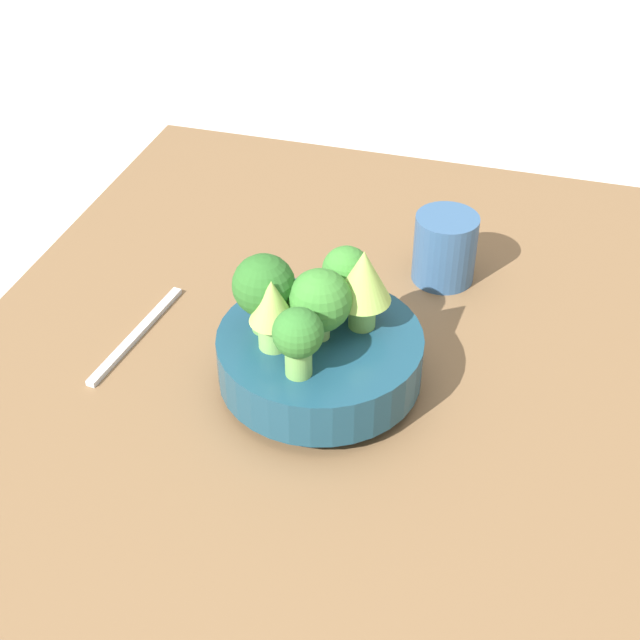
# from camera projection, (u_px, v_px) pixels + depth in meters

# --- Properties ---
(ground_plane) EXTENTS (6.00, 6.00, 0.00)m
(ground_plane) POSITION_uv_depth(u_px,v_px,m) (332.00, 448.00, 0.89)
(ground_plane) COLOR silver
(table) EXTENTS (1.08, 0.82, 0.05)m
(table) POSITION_uv_depth(u_px,v_px,m) (332.00, 431.00, 0.88)
(table) COLOR brown
(table) RESTS_ON ground_plane
(bowl) EXTENTS (0.20, 0.20, 0.06)m
(bowl) POSITION_uv_depth(u_px,v_px,m) (320.00, 357.00, 0.87)
(bowl) COLOR navy
(bowl) RESTS_ON table
(broccoli_floret_front) EXTENTS (0.06, 0.06, 0.08)m
(broccoli_floret_front) POSITION_uv_depth(u_px,v_px,m) (264.00, 288.00, 0.84)
(broccoli_floret_front) COLOR #609347
(broccoli_floret_front) RESTS_ON bowl
(broccoli_floret_center) EXTENTS (0.06, 0.06, 0.07)m
(broccoli_floret_center) POSITION_uv_depth(u_px,v_px,m) (320.00, 301.00, 0.83)
(broccoli_floret_center) COLOR #7AB256
(broccoli_floret_center) RESTS_ON bowl
(romanesco_piece_near) EXTENTS (0.04, 0.04, 0.08)m
(romanesco_piece_near) POSITION_uv_depth(u_px,v_px,m) (272.00, 308.00, 0.82)
(romanesco_piece_near) COLOR #7AB256
(romanesco_piece_near) RESTS_ON bowl
(romanesco_piece_far) EXTENTS (0.05, 0.05, 0.09)m
(romanesco_piece_far) POSITION_uv_depth(u_px,v_px,m) (363.00, 280.00, 0.84)
(romanesco_piece_far) COLOR #6BA34C
(romanesco_piece_far) RESTS_ON bowl
(broccoli_floret_right) EXTENTS (0.05, 0.05, 0.07)m
(broccoli_floret_right) POSITION_uv_depth(u_px,v_px,m) (298.00, 337.00, 0.79)
(broccoli_floret_right) COLOR #6BA34C
(broccoli_floret_right) RESTS_ON bowl
(broccoli_floret_left) EXTENTS (0.05, 0.05, 0.06)m
(broccoli_floret_left) POSITION_uv_depth(u_px,v_px,m) (346.00, 272.00, 0.88)
(broccoli_floret_left) COLOR #609347
(broccoli_floret_left) RESTS_ON bowl
(cup) EXTENTS (0.07, 0.07, 0.08)m
(cup) POSITION_uv_depth(u_px,v_px,m) (445.00, 248.00, 1.02)
(cup) COLOR #33567F
(cup) RESTS_ON table
(fork) EXTENTS (0.18, 0.03, 0.01)m
(fork) POSITION_uv_depth(u_px,v_px,m) (137.00, 334.00, 0.95)
(fork) COLOR silver
(fork) RESTS_ON table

